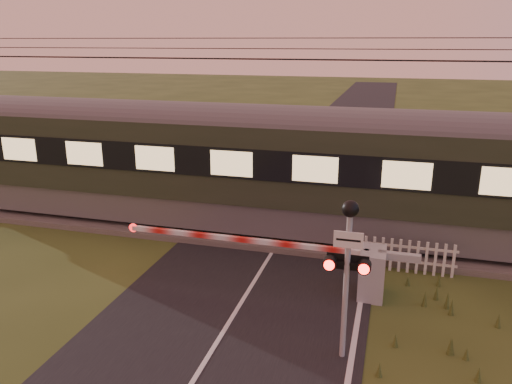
% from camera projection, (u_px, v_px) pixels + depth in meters
% --- Properties ---
extents(ground, '(160.00, 160.00, 0.00)m').
position_uv_depth(ground, '(216.00, 345.00, 10.30)').
color(ground, '#334219').
rests_on(ground, ground).
extents(road, '(6.00, 140.00, 0.03)m').
position_uv_depth(road, '(212.00, 351.00, 10.08)').
color(road, black).
rests_on(road, ground).
extents(track_bed, '(140.00, 3.40, 0.39)m').
position_uv_depth(track_bed, '(284.00, 231.00, 16.27)').
color(track_bed, '#47423D').
rests_on(track_bed, ground).
extents(overhead_wires, '(120.00, 0.62, 0.62)m').
position_uv_depth(overhead_wires, '(287.00, 51.00, 14.62)').
color(overhead_wires, black).
rests_on(overhead_wires, ground).
extents(boom_gate, '(7.65, 0.93, 1.24)m').
position_uv_depth(boom_gate, '(357.00, 269.00, 12.21)').
color(boom_gate, gray).
rests_on(boom_gate, ground).
extents(crossing_signal, '(0.83, 0.35, 3.27)m').
position_uv_depth(crossing_signal, '(348.00, 253.00, 9.28)').
color(crossing_signal, gray).
rests_on(crossing_signal, ground).
extents(picket_fence, '(2.51, 0.08, 0.93)m').
position_uv_depth(picket_fence, '(408.00, 256.00, 13.41)').
color(picket_fence, silver).
rests_on(picket_fence, ground).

